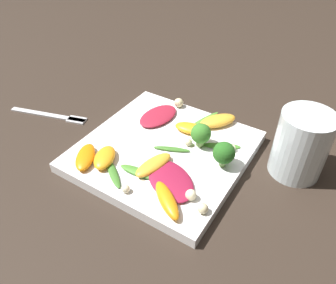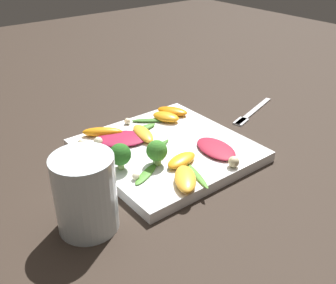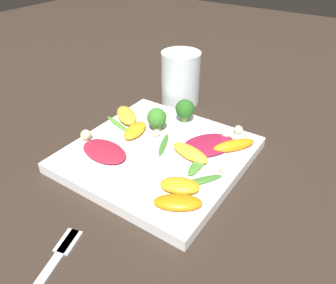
{
  "view_description": "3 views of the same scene",
  "coord_description": "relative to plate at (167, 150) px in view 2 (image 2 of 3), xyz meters",
  "views": [
    {
      "loc": [
        0.24,
        -0.36,
        0.39
      ],
      "look_at": [
        0.0,
        0.01,
        0.02
      ],
      "focal_mm": 35.0,
      "sensor_mm": 36.0,
      "label": 1
    },
    {
      "loc": [
        0.38,
        0.48,
        0.37
      ],
      "look_at": [
        0.01,
        0.02,
        0.04
      ],
      "focal_mm": 42.0,
      "sensor_mm": 36.0,
      "label": 2
    },
    {
      "loc": [
        -0.36,
        -0.26,
        0.34
      ],
      "look_at": [
        0.02,
        -0.01,
        0.03
      ],
      "focal_mm": 35.0,
      "sensor_mm": 36.0,
      "label": 3
    }
  ],
  "objects": [
    {
      "name": "ground_plane",
      "position": [
        0.0,
        0.0,
        -0.01
      ],
      "size": [
        2.4,
        2.4,
        0.0
      ],
      "primitive_type": "plane",
      "color": "#2D231C"
    },
    {
      "name": "plate",
      "position": [
        0.0,
        0.0,
        0.0
      ],
      "size": [
        0.27,
        0.27,
        0.02
      ],
      "color": "white",
      "rests_on": "ground_plane"
    },
    {
      "name": "drinking_glass",
      "position": [
        0.2,
        0.08,
        0.05
      ],
      "size": [
        0.08,
        0.08,
        0.11
      ],
      "color": "silver",
      "rests_on": "ground_plane"
    },
    {
      "name": "fork",
      "position": [
        -0.25,
        -0.02,
        -0.01
      ],
      "size": [
        0.16,
        0.06,
        0.01
      ],
      "color": "silver",
      "rests_on": "ground_plane"
    },
    {
      "name": "radicchio_leaf_0",
      "position": [
        -0.06,
        0.07,
        0.01
      ],
      "size": [
        0.06,
        0.09,
        0.01
      ],
      "color": "maroon",
      "rests_on": "plate"
    },
    {
      "name": "radicchio_leaf_1",
      "position": [
        0.05,
        -0.07,
        0.01
      ],
      "size": [
        0.11,
        0.1,
        0.01
      ],
      "color": "maroon",
      "rests_on": "plate"
    },
    {
      "name": "orange_segment_0",
      "position": [
        0.07,
        -0.1,
        0.02
      ],
      "size": [
        0.07,
        0.06,
        0.02
      ],
      "color": "orange",
      "rests_on": "plate"
    },
    {
      "name": "orange_segment_1",
      "position": [
        -0.09,
        -0.1,
        0.02
      ],
      "size": [
        0.06,
        0.07,
        0.01
      ],
      "color": "orange",
      "rests_on": "plate"
    },
    {
      "name": "orange_segment_2",
      "position": [
        0.02,
        0.06,
        0.02
      ],
      "size": [
        0.06,
        0.04,
        0.01
      ],
      "color": "orange",
      "rests_on": "plate"
    },
    {
      "name": "orange_segment_3",
      "position": [
        -0.06,
        -0.08,
        0.02
      ],
      "size": [
        0.05,
        0.06,
        0.02
      ],
      "color": "orange",
      "rests_on": "plate"
    },
    {
      "name": "orange_segment_4",
      "position": [
        0.05,
        0.11,
        0.02
      ],
      "size": [
        0.07,
        0.08,
        0.02
      ],
      "color": "#FCAD33",
      "rests_on": "plate"
    },
    {
      "name": "orange_segment_5",
      "position": [
        0.01,
        -0.05,
        0.02
      ],
      "size": [
        0.04,
        0.08,
        0.02
      ],
      "color": "#FCAD33",
      "rests_on": "plate"
    },
    {
      "name": "broccoli_floret_0",
      "position": [
        0.1,
        0.01,
        0.04
      ],
      "size": [
        0.04,
        0.04,
        0.04
      ],
      "color": "#84AD5B",
      "rests_on": "plate"
    },
    {
      "name": "broccoli_floret_1",
      "position": [
        0.05,
        0.04,
        0.03
      ],
      "size": [
        0.04,
        0.04,
        0.04
      ],
      "color": "#84AD5B",
      "rests_on": "plate"
    },
    {
      "name": "arugula_sprig_0",
      "position": [
        0.08,
        0.05,
        0.01
      ],
      "size": [
        0.07,
        0.04,
        0.0
      ],
      "color": "#47842D",
      "rests_on": "plate"
    },
    {
      "name": "arugula_sprig_1",
      "position": [
        -0.03,
        -0.1,
        0.01
      ],
      "size": [
        0.06,
        0.05,
        0.01
      ],
      "color": "#3D7528",
      "rests_on": "plate"
    },
    {
      "name": "arugula_sprig_2",
      "position": [
        0.0,
        -0.08,
        0.01
      ],
      "size": [
        0.06,
        0.02,
        0.01
      ],
      "color": "#47842D",
      "rests_on": "plate"
    },
    {
      "name": "arugula_sprig_3",
      "position": [
        0.02,
        0.0,
        0.01
      ],
      "size": [
        0.06,
        0.03,
        0.01
      ],
      "color": "#3D7528",
      "rests_on": "plate"
    },
    {
      "name": "arugula_sprig_4",
      "position": [
        0.02,
        0.11,
        0.01
      ],
      "size": [
        0.03,
        0.07,
        0.0
      ],
      "color": "#518E33",
      "rests_on": "plate"
    },
    {
      "name": "macadamia_nut_0",
      "position": [
        0.03,
        0.03,
        0.02
      ],
      "size": [
        0.01,
        0.01,
        0.01
      ],
      "color": "beige",
      "rests_on": "plate"
    },
    {
      "name": "macadamia_nut_1",
      "position": [
        -0.04,
        0.12,
        0.02
      ],
      "size": [
        0.02,
        0.02,
        0.02
      ],
      "color": "beige",
      "rests_on": "plate"
    },
    {
      "name": "macadamia_nut_2",
      "position": [
        0.12,
        -0.09,
        0.02
      ],
      "size": [
        0.02,
        0.02,
        0.02
      ],
      "color": "beige",
      "rests_on": "plate"
    },
    {
      "name": "macadamia_nut_3",
      "position": [
        0.01,
        -0.12,
        0.02
      ],
      "size": [
        0.01,
        0.01,
        0.01
      ],
      "color": "beige",
      "rests_on": "plate"
    },
    {
      "name": "macadamia_nut_4",
      "position": [
        0.1,
        -0.08,
        0.02
      ],
      "size": [
        0.02,
        0.02,
        0.02
      ],
      "color": "beige",
      "rests_on": "plate"
    },
    {
      "name": "macadamia_nut_5",
      "position": [
        0.1,
        0.05,
        0.02
      ],
      "size": [
        0.01,
        0.01,
        0.01
      ],
      "color": "beige",
      "rests_on": "plate"
    }
  ]
}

